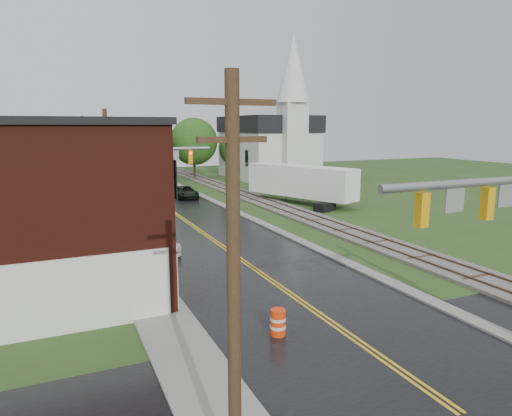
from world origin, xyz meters
TOP-DOWN VIEW (x-y plane):
  - ground at (0.00, 0.00)m, footprint 160.00×160.00m
  - main_road at (0.00, 30.00)m, footprint 10.00×90.00m
  - cross_road at (0.00, 2.00)m, footprint 60.00×9.00m
  - curb_right at (5.40, 35.00)m, footprint 0.80×70.00m
  - sidewalk_left at (-6.20, 25.00)m, footprint 2.40×50.00m
  - yellow_house at (-11.00, 26.00)m, footprint 8.00×7.00m
  - darkred_building at (-10.00, 35.00)m, footprint 7.00×6.00m
  - church at (20.00, 53.74)m, footprint 10.40×18.40m
  - railroad at (10.00, 35.00)m, footprint 3.20×80.00m
  - traffic_signal_near at (3.47, 2.00)m, footprint 7.34×0.30m
  - traffic_signal_far at (-3.47, 27.00)m, footprint 7.34×0.43m
  - utility_pole_a at (-6.80, 0.00)m, footprint 1.80×0.28m
  - utility_pole_b at (-6.80, 22.00)m, footprint 1.80×0.28m
  - utility_pole_c at (-6.80, 44.00)m, footprint 1.80×0.28m
  - tree_left_c at (-13.85, 39.90)m, footprint 6.00×6.00m
  - tree_left_e at (-8.85, 45.90)m, footprint 6.40×6.40m
  - suv_dark at (3.33, 40.93)m, footprint 2.39×4.86m
  - pickup_white at (-4.24, 20.32)m, footprint 2.43×4.95m
  - semi_trailer at (13.30, 32.61)m, footprint 7.17×12.53m
  - construction_barrel at (-2.50, 6.49)m, footprint 0.75×0.75m

SIDE VIEW (x-z plane):
  - ground at x=0.00m, z-range 0.00..0.00m
  - main_road at x=0.00m, z-range -0.01..0.01m
  - cross_road at x=0.00m, z-range -0.01..0.01m
  - curb_right at x=5.40m, z-range -0.06..0.06m
  - sidewalk_left at x=-6.20m, z-range -0.06..0.06m
  - railroad at x=10.00m, z-range -0.04..0.26m
  - construction_barrel at x=-2.50m, z-range 0.00..1.05m
  - suv_dark at x=3.33m, z-range 0.00..1.33m
  - pickup_white at x=-4.24m, z-range 0.00..1.39m
  - darkred_building at x=-10.00m, z-range 0.00..4.40m
  - semi_trailer at x=13.30m, z-range 0.36..4.27m
  - yellow_house at x=-11.00m, z-range 0.00..6.40m
  - tree_left_c at x=-13.85m, z-range 0.69..8.34m
  - utility_pole_a at x=-6.80m, z-range 0.22..9.22m
  - utility_pole_b at x=-6.80m, z-range 0.22..9.22m
  - utility_pole_c at x=-6.80m, z-range 0.22..9.22m
  - tree_left_e at x=-8.85m, z-range 0.73..8.89m
  - traffic_signal_near at x=3.47m, z-range 1.37..8.57m
  - traffic_signal_far at x=-3.47m, z-range 1.37..8.57m
  - church at x=20.00m, z-range -4.17..15.83m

